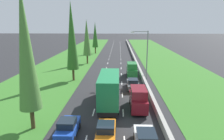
% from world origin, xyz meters
% --- Properties ---
extents(ground_plane, '(300.00, 300.00, 0.00)m').
position_xyz_m(ground_plane, '(0.00, 60.00, 0.00)').
color(ground_plane, '#28282B').
rests_on(ground_plane, ground).
extents(grass_verge_left, '(14.00, 140.00, 0.04)m').
position_xyz_m(grass_verge_left, '(-12.65, 60.00, 0.02)').
color(grass_verge_left, '#387528').
rests_on(grass_verge_left, ground).
extents(grass_verge_right, '(14.00, 140.00, 0.04)m').
position_xyz_m(grass_verge_right, '(14.35, 60.00, 0.02)').
color(grass_verge_right, '#387528').
rests_on(grass_verge_right, ground).
extents(median_barrier, '(0.44, 120.00, 0.85)m').
position_xyz_m(median_barrier, '(5.70, 60.00, 0.42)').
color(median_barrier, '#9E9B93').
rests_on(median_barrier, ground).
extents(lane_markings, '(3.64, 116.00, 0.01)m').
position_xyz_m(lane_markings, '(0.00, 60.00, 0.01)').
color(lane_markings, white).
rests_on(lane_markings, ground).
extents(maroon_van_right_lane, '(1.96, 4.90, 2.82)m').
position_xyz_m(maroon_van_right_lane, '(3.58, 22.02, 1.40)').
color(maroon_van_right_lane, maroon).
rests_on(maroon_van_right_lane, ground).
extents(blue_hatchback_left_lane, '(1.74, 3.90, 1.72)m').
position_xyz_m(blue_hatchback_left_lane, '(-3.50, 15.91, 0.84)').
color(blue_hatchback_left_lane, '#1E47B7').
rests_on(blue_hatchback_left_lane, ground).
extents(orange_hatchback_centre_lane, '(1.74, 3.90, 1.72)m').
position_xyz_m(orange_hatchback_centre_lane, '(0.10, 15.32, 0.84)').
color(orange_hatchback_centre_lane, orange).
rests_on(orange_hatchback_centre_lane, ground).
extents(grey_sedan_right_lane, '(1.82, 4.50, 1.64)m').
position_xyz_m(grey_sedan_right_lane, '(3.46, 30.05, 0.81)').
color(grey_sedan_right_lane, slate).
rests_on(grey_sedan_right_lane, ground).
extents(green_van_right_lane, '(1.96, 4.90, 2.82)m').
position_xyz_m(green_van_right_lane, '(3.75, 37.54, 1.40)').
color(green_van_right_lane, '#237A33').
rests_on(green_van_right_lane, ground).
extents(green_box_truck_centre_lane, '(2.46, 9.40, 4.18)m').
position_xyz_m(green_box_truck_centre_lane, '(0.02, 23.58, 2.18)').
color(green_box_truck_centre_lane, black).
rests_on(green_box_truck_centre_lane, ground).
extents(white_sedan_centre_lane, '(1.82, 4.50, 1.64)m').
position_xyz_m(white_sedan_centre_lane, '(-0.10, 32.77, 0.81)').
color(white_sedan_centre_lane, white).
rests_on(white_sedan_centre_lane, ground).
extents(poplar_tree_nearest, '(2.15, 2.15, 13.85)m').
position_xyz_m(poplar_tree_nearest, '(-7.33, 17.10, 7.98)').
color(poplar_tree_nearest, '#4C3823').
rests_on(poplar_tree_nearest, ground).
extents(poplar_tree_second, '(2.16, 2.16, 14.21)m').
position_xyz_m(poplar_tree_second, '(-7.12, 34.41, 8.16)').
color(poplar_tree_second, '#4C3823').
rests_on(poplar_tree_second, ground).
extents(poplar_tree_third, '(2.09, 2.09, 11.42)m').
position_xyz_m(poplar_tree_third, '(-7.03, 50.34, 6.76)').
color(poplar_tree_third, '#4C3823').
rests_on(poplar_tree_third, ground).
extents(poplar_tree_fourth, '(2.07, 2.07, 10.83)m').
position_xyz_m(poplar_tree_fourth, '(-7.04, 68.57, 6.46)').
color(poplar_tree_fourth, '#4C3823').
rests_on(poplar_tree_fourth, ground).
extents(street_light_mast, '(3.20, 0.28, 9.00)m').
position_xyz_m(street_light_mast, '(6.09, 36.14, 5.23)').
color(street_light_mast, gray).
rests_on(street_light_mast, ground).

